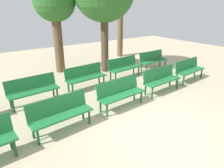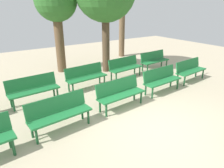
% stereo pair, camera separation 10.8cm
% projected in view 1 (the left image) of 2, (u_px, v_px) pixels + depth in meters
% --- Properties ---
extents(ground_plane, '(24.57, 24.57, 0.00)m').
position_uv_depth(ground_plane, '(160.00, 129.00, 5.31)').
color(ground_plane, '#BCAD8E').
extents(bench_r0_c1, '(1.63, 0.61, 0.87)m').
position_uv_depth(bench_r0_c1, '(60.00, 112.00, 5.11)').
color(bench_r0_c1, '#1E7238').
rests_on(bench_r0_c1, ground_plane).
extents(bench_r0_c2, '(1.63, 0.58, 0.87)m').
position_uv_depth(bench_r0_c2, '(120.00, 92.00, 6.28)').
color(bench_r0_c2, '#1E7238').
rests_on(bench_r0_c2, ground_plane).
extents(bench_r0_c3, '(1.62, 0.56, 0.87)m').
position_uv_depth(bench_r0_c3, '(161.00, 78.00, 7.45)').
color(bench_r0_c3, '#1E7238').
rests_on(bench_r0_c3, ground_plane).
extents(bench_r0_c4, '(1.63, 0.61, 0.87)m').
position_uv_depth(bench_r0_c4, '(189.00, 69.00, 8.58)').
color(bench_r0_c4, '#1E7238').
rests_on(bench_r0_c4, ground_plane).
extents(bench_r1_c1, '(1.63, 0.58, 0.87)m').
position_uv_depth(bench_r1_c1, '(33.00, 89.00, 6.53)').
color(bench_r1_c1, '#1E7238').
rests_on(bench_r1_c1, ground_plane).
extents(bench_r1_c2, '(1.63, 0.61, 0.87)m').
position_uv_depth(bench_r1_c2, '(85.00, 76.00, 7.73)').
color(bench_r1_c2, '#1E7238').
rests_on(bench_r1_c2, ground_plane).
extents(bench_r1_c3, '(1.64, 0.62, 0.87)m').
position_uv_depth(bench_r1_c3, '(124.00, 66.00, 8.90)').
color(bench_r1_c3, '#1E7238').
rests_on(bench_r1_c3, ground_plane).
extents(bench_r1_c4, '(1.63, 0.58, 0.87)m').
position_uv_depth(bench_r1_c4, '(153.00, 59.00, 10.07)').
color(bench_r1_c4, '#1E7238').
rests_on(bench_r1_c4, ground_plane).
extents(tree_0, '(0.34, 0.34, 2.71)m').
position_uv_depth(tree_0, '(120.00, 34.00, 12.34)').
color(tree_0, brown).
rests_on(tree_0, ground_plane).
extents(tree_2, '(1.84, 1.84, 4.13)m').
position_uv_depth(tree_2, '(55.00, 3.00, 8.77)').
color(tree_2, brown).
rests_on(tree_2, ground_plane).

